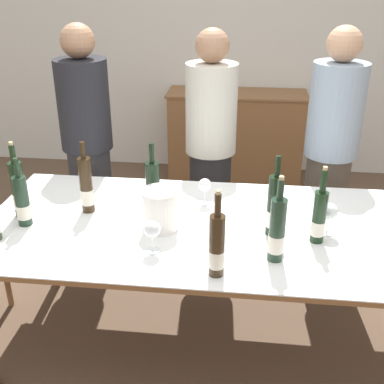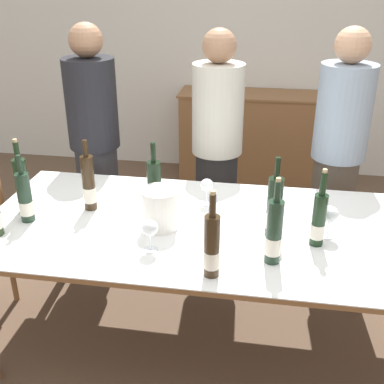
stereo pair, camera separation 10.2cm
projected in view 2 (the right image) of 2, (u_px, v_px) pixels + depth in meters
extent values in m
plane|color=brown|center=(192.00, 340.00, 2.75)|extent=(12.00, 12.00, 0.00)
cube|color=silver|center=(238.00, 28.00, 4.55)|extent=(8.00, 0.10, 2.80)
cube|color=brown|center=(247.00, 137.00, 4.69)|extent=(1.28, 0.44, 0.83)
cube|color=brown|center=(249.00, 94.00, 4.51)|extent=(1.32, 0.46, 0.02)
cylinder|color=brown|center=(57.00, 234.00, 3.13)|extent=(0.06, 0.06, 0.72)
cylinder|color=brown|center=(364.00, 261.00, 2.84)|extent=(0.06, 0.06, 0.72)
cube|color=brown|center=(192.00, 228.00, 2.43)|extent=(2.09, 1.04, 0.04)
cube|color=white|center=(192.00, 225.00, 2.42)|extent=(2.12, 1.07, 0.01)
cylinder|color=white|center=(160.00, 209.00, 2.35)|extent=(0.18, 0.18, 0.20)
cylinder|color=white|center=(160.00, 191.00, 2.31)|extent=(0.19, 0.19, 0.01)
cylinder|color=#1E3323|center=(274.00, 232.00, 2.06)|extent=(0.07, 0.07, 0.29)
cylinder|color=silver|center=(273.00, 245.00, 2.09)|extent=(0.07, 0.07, 0.08)
cylinder|color=#1E3323|center=(278.00, 192.00, 1.98)|extent=(0.03, 0.03, 0.09)
cylinder|color=tan|center=(279.00, 180.00, 1.95)|extent=(0.02, 0.02, 0.02)
cylinder|color=black|center=(23.00, 186.00, 2.49)|extent=(0.07, 0.07, 0.29)
cylinder|color=silver|center=(25.00, 197.00, 2.52)|extent=(0.07, 0.07, 0.08)
cylinder|color=black|center=(17.00, 151.00, 2.41)|extent=(0.03, 0.03, 0.09)
cylinder|color=tan|center=(15.00, 140.00, 2.39)|extent=(0.02, 0.02, 0.02)
cylinder|color=black|center=(319.00, 220.00, 2.20)|extent=(0.06, 0.06, 0.25)
cylinder|color=silver|center=(317.00, 231.00, 2.22)|extent=(0.07, 0.07, 0.07)
cylinder|color=black|center=(323.00, 184.00, 2.12)|extent=(0.03, 0.03, 0.11)
cylinder|color=tan|center=(325.00, 171.00, 2.09)|extent=(0.02, 0.02, 0.02)
cylinder|color=black|center=(154.00, 187.00, 2.50)|extent=(0.07, 0.07, 0.28)
cylinder|color=white|center=(155.00, 197.00, 2.53)|extent=(0.08, 0.08, 0.08)
cylinder|color=black|center=(153.00, 152.00, 2.42)|extent=(0.03, 0.03, 0.10)
cylinder|color=black|center=(274.00, 207.00, 2.26)|extent=(0.07, 0.07, 0.30)
cylinder|color=white|center=(273.00, 220.00, 2.29)|extent=(0.07, 0.07, 0.08)
cylinder|color=black|center=(277.00, 168.00, 2.18)|extent=(0.03, 0.03, 0.10)
cylinder|color=#1E3323|center=(25.00, 197.00, 2.41)|extent=(0.07, 0.07, 0.26)
cylinder|color=silver|center=(27.00, 208.00, 2.43)|extent=(0.07, 0.07, 0.07)
cylinder|color=#1E3323|center=(20.00, 165.00, 2.33)|extent=(0.02, 0.02, 0.10)
cylinder|color=#332314|center=(89.00, 183.00, 2.52)|extent=(0.07, 0.07, 0.30)
cylinder|color=silver|center=(90.00, 194.00, 2.54)|extent=(0.07, 0.07, 0.08)
cylinder|color=#332314|center=(85.00, 148.00, 2.43)|extent=(0.03, 0.03, 0.09)
cylinder|color=#332314|center=(212.00, 246.00, 1.97)|extent=(0.07, 0.07, 0.28)
cylinder|color=silver|center=(212.00, 259.00, 2.00)|extent=(0.07, 0.07, 0.08)
cylinder|color=#332314|center=(213.00, 206.00, 1.89)|extent=(0.03, 0.03, 0.10)
cylinder|color=tan|center=(213.00, 193.00, 1.87)|extent=(0.02, 0.02, 0.02)
cylinder|color=white|center=(151.00, 250.00, 2.20)|extent=(0.07, 0.07, 0.00)
cylinder|color=white|center=(150.00, 241.00, 2.18)|extent=(0.01, 0.01, 0.08)
sphere|color=white|center=(150.00, 228.00, 2.15)|extent=(0.08, 0.08, 0.08)
cylinder|color=white|center=(207.00, 203.00, 2.63)|extent=(0.07, 0.07, 0.00)
cylinder|color=white|center=(207.00, 196.00, 2.61)|extent=(0.01, 0.01, 0.08)
sphere|color=white|center=(207.00, 185.00, 2.59)|extent=(0.07, 0.07, 0.07)
cylinder|color=white|center=(327.00, 236.00, 2.31)|extent=(0.07, 0.07, 0.00)
cylinder|color=white|center=(328.00, 228.00, 2.29)|extent=(0.01, 0.01, 0.08)
sphere|color=white|center=(330.00, 215.00, 2.26)|extent=(0.09, 0.09, 0.09)
cylinder|color=brown|center=(12.00, 272.00, 2.99)|extent=(0.03, 0.03, 0.42)
cylinder|color=#2D2D33|center=(100.00, 203.00, 3.38)|extent=(0.28, 0.28, 0.85)
cylinder|color=black|center=(91.00, 103.00, 3.07)|extent=(0.33, 0.33, 0.57)
sphere|color=#A37556|center=(86.00, 40.00, 2.91)|extent=(0.21, 0.21, 0.21)
cylinder|color=#262628|center=(216.00, 207.00, 3.36)|extent=(0.28, 0.28, 0.82)
cylinder|color=beige|center=(218.00, 109.00, 3.06)|extent=(0.33, 0.33, 0.57)
sphere|color=#A37556|center=(219.00, 46.00, 2.89)|extent=(0.21, 0.21, 0.21)
cylinder|color=#51473D|center=(329.00, 217.00, 3.20)|extent=(0.28, 0.28, 0.85)
cylinder|color=#8C9EB2|center=(344.00, 112.00, 2.89)|extent=(0.33, 0.33, 0.58)
sphere|color=tan|center=(353.00, 45.00, 2.72)|extent=(0.21, 0.21, 0.21)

